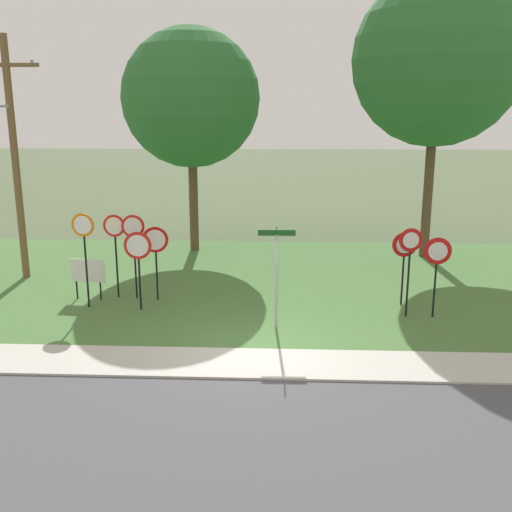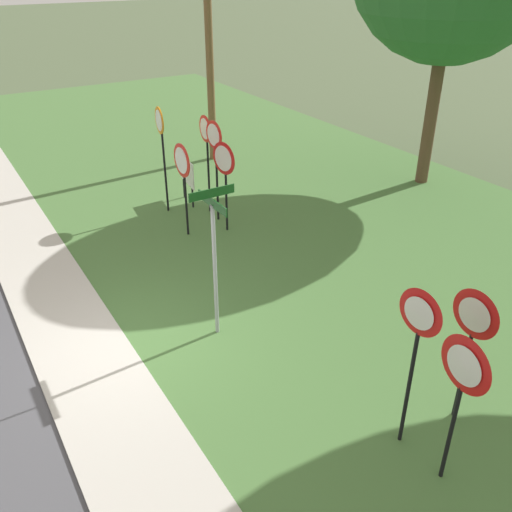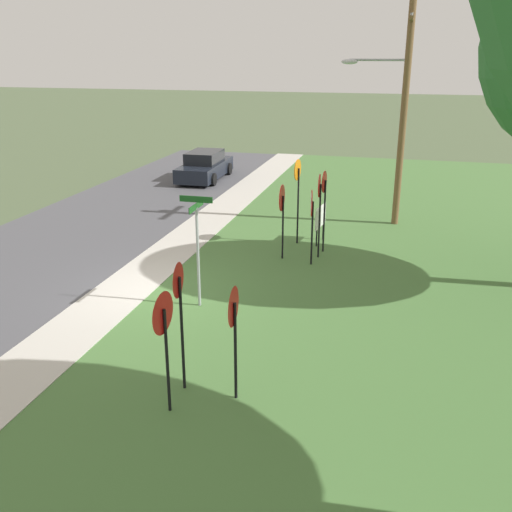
{
  "view_description": "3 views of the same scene",
  "coord_description": "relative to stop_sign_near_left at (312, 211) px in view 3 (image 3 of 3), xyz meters",
  "views": [
    {
      "loc": [
        0.7,
        -12.96,
        5.55
      ],
      "look_at": [
        -0.07,
        3.7,
        1.43
      ],
      "focal_mm": 40.75,
      "sensor_mm": 36.0,
      "label": 1
    },
    {
      "loc": [
        7.85,
        -2.16,
        6.08
      ],
      "look_at": [
        0.58,
        2.3,
        1.39
      ],
      "focal_mm": 38.56,
      "sensor_mm": 36.0,
      "label": 2
    },
    {
      "loc": [
        12.85,
        6.18,
        6.01
      ],
      "look_at": [
        -0.17,
        2.75,
        1.21
      ],
      "focal_mm": 40.27,
      "sensor_mm": 36.0,
      "label": 3
    }
  ],
  "objects": [
    {
      "name": "ground_plane",
      "position": [
        3.06,
        -3.65,
        -1.67
      ],
      "size": [
        160.0,
        160.0,
        0.0
      ],
      "primitive_type": "plane",
      "color": "#4C5B3D"
    },
    {
      "name": "parked_hatchback_near",
      "position": [
        -10.82,
        -7.15,
        -1.03
      ],
      "size": [
        4.43,
        1.97,
        1.39
      ],
      "rotation": [
        0.0,
        0.0,
        0.02
      ],
      "color": "black",
      "rests_on": "road_asphalt"
    },
    {
      "name": "yield_sign_near_right",
      "position": [
        7.22,
        -1.19,
        0.22
      ],
      "size": [
        0.65,
        0.12,
        2.5
      ],
      "rotation": [
        0.0,
        0.0,
        0.09
      ],
      "color": "black",
      "rests_on": "grass_median"
    },
    {
      "name": "stop_sign_far_center",
      "position": [
        -1.25,
        0.17,
        0.22
      ],
      "size": [
        0.67,
        0.1,
        2.57
      ],
      "rotation": [
        0.0,
        0.0,
        -0.06
      ],
      "color": "black",
      "rests_on": "grass_median"
    },
    {
      "name": "sidewalk_strip",
      "position": [
        3.06,
        -4.45,
        -1.64
      ],
      "size": [
        44.0,
        1.6,
        0.06
      ],
      "primitive_type": "cube",
      "color": "#BCB7AD",
      "rests_on": "ground_plane"
    },
    {
      "name": "utility_pole",
      "position": [
        -5.06,
        2.13,
        2.68
      ],
      "size": [
        2.1,
        2.36,
        7.93
      ],
      "color": "brown",
      "rests_on": "grass_median"
    },
    {
      "name": "street_name_post",
      "position": [
        3.62,
        -2.17,
        0.04
      ],
      "size": [
        0.96,
        0.82,
        2.79
      ],
      "rotation": [
        0.0,
        0.0,
        0.01
      ],
      "color": "#9EA0A8",
      "rests_on": "grass_median"
    },
    {
      "name": "stop_sign_near_right",
      "position": [
        -0.29,
        -0.94,
        0.03
      ],
      "size": [
        0.79,
        0.1,
        2.29
      ],
      "rotation": [
        0.0,
        0.0,
        0.02
      ],
      "color": "black",
      "rests_on": "grass_median"
    },
    {
      "name": "notice_board",
      "position": [
        -2.09,
        -0.03,
        -0.8
      ],
      "size": [
        1.09,
        0.17,
        1.25
      ],
      "rotation": [
        0.0,
        0.0,
        -0.13
      ],
      "color": "black",
      "rests_on": "grass_median"
    },
    {
      "name": "yield_sign_near_left",
      "position": [
        7.28,
        -0.16,
        -0.02
      ],
      "size": [
        0.73,
        0.1,
        2.18
      ],
      "rotation": [
        0.0,
        0.0,
        0.03
      ],
      "color": "black",
      "rests_on": "grass_median"
    },
    {
      "name": "yield_sign_far_left",
      "position": [
        7.96,
        -1.17,
        0.04
      ],
      "size": [
        0.75,
        0.11,
        2.25
      ],
      "rotation": [
        0.0,
        0.0,
        -0.06
      ],
      "color": "black",
      "rests_on": "grass_median"
    },
    {
      "name": "stop_sign_far_left",
      "position": [
        -1.86,
        -0.78,
        0.37
      ],
      "size": [
        0.67,
        0.12,
        2.78
      ],
      "rotation": [
        0.0,
        0.0,
        -0.11
      ],
      "color": "black",
      "rests_on": "grass_median"
    },
    {
      "name": "stop_sign_near_left",
      "position": [
        0.0,
        0.0,
        0.0
      ],
      "size": [
        0.77,
        0.17,
        2.25
      ],
      "rotation": [
        0.0,
        0.0,
        0.18
      ],
      "color": "black",
      "rests_on": "grass_median"
    },
    {
      "name": "grass_median",
      "position": [
        3.06,
        2.35,
        -1.65
      ],
      "size": [
        44.0,
        12.0,
        0.04
      ],
      "primitive_type": "cube",
      "color": "#477038",
      "rests_on": "ground_plane"
    },
    {
      "name": "stop_sign_far_right",
      "position": [
        -0.67,
        0.11,
        0.23
      ],
      "size": [
        0.69,
        0.11,
        2.58
      ],
      "rotation": [
        0.0,
        0.0,
        0.07
      ],
      "color": "black",
      "rests_on": "grass_median"
    }
  ]
}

